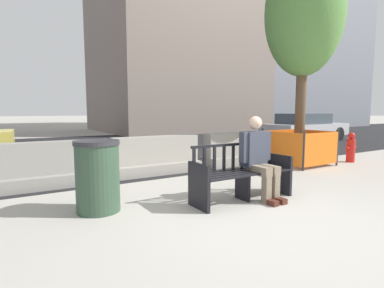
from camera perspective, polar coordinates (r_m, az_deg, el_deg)
ground_plane at (r=4.20m, az=12.64°, el=-13.29°), size 200.00×200.00×0.00m
street_asphalt at (r=11.91m, az=-18.18°, el=-0.77°), size 120.00×12.00×0.01m
street_bench at (r=4.79m, az=9.43°, el=-5.84°), size 1.69×0.54×0.88m
seated_person at (r=4.89m, az=12.48°, el=-2.16°), size 0.58×0.72×1.31m
jersey_barrier_centre at (r=6.80m, az=-6.77°, el=-2.71°), size 2.01×0.72×0.84m
jersey_barrier_left at (r=6.16m, az=-24.54°, el=-4.16°), size 2.01×0.72×0.84m
jersey_barrier_right at (r=8.03m, az=8.57°, el=-1.36°), size 2.03×0.77×0.84m
street_tree at (r=8.68m, az=20.56°, el=22.23°), size 1.95×1.95×5.47m
construction_fence at (r=8.38m, az=19.69°, el=-0.40°), size 1.38×1.38×0.95m
car_sedan_mid at (r=15.07m, az=20.71°, el=3.04°), size 4.52×2.02×1.29m
trash_bin at (r=4.37m, az=-17.52°, el=-5.83°), size 0.62×0.62×1.00m
fire_hydrant at (r=9.31m, az=28.00°, el=-0.70°), size 0.40×0.22×0.82m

